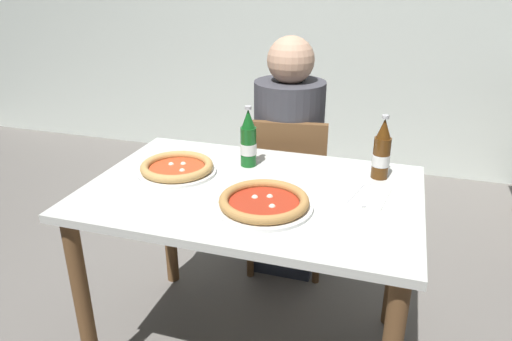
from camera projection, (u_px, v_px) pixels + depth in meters
dining_table_main at (252, 216)px, 1.77m from camera, size 1.20×0.80×0.75m
chair_behind_table at (287, 186)px, 2.37m from camera, size 0.45×0.45×0.85m
diner_seated at (288, 164)px, 2.37m from camera, size 0.34×0.34×1.21m
pizza_margherita_near at (177, 168)px, 1.85m from camera, size 0.31×0.31×0.04m
pizza_marinara_far at (264, 202)px, 1.57m from camera, size 0.33×0.33×0.04m
beer_bottle_left at (382, 152)px, 1.77m from camera, size 0.07×0.07×0.25m
beer_bottle_center at (248, 141)px, 1.89m from camera, size 0.07×0.07×0.25m
napkin_with_cutlery at (361, 195)px, 1.67m from camera, size 0.21×0.21×0.01m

